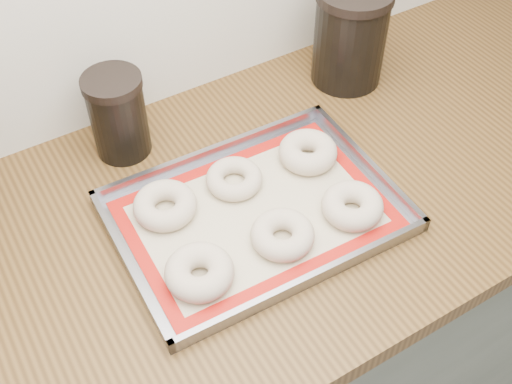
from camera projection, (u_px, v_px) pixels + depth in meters
cabinet at (249, 342)px, 1.44m from camera, size 3.00×0.65×0.86m
countertop at (247, 210)px, 1.11m from camera, size 3.06×0.68×0.04m
baking_tray at (256, 214)px, 1.06m from camera, size 0.47×0.34×0.03m
baking_mat at (256, 214)px, 1.07m from camera, size 0.43×0.30×0.00m
bagel_front_left at (199, 272)px, 0.96m from camera, size 0.13×0.13×0.04m
bagel_front_mid at (283, 235)px, 1.01m from camera, size 0.13×0.13×0.04m
bagel_front_right at (352, 206)px, 1.05m from camera, size 0.12×0.12×0.04m
bagel_back_left at (165, 205)px, 1.06m from camera, size 0.14×0.14×0.04m
bagel_back_mid at (234, 179)px, 1.10m from camera, size 0.10×0.10×0.03m
bagel_back_right at (308, 152)px, 1.14m from camera, size 0.11×0.11×0.04m
canister_mid at (118, 115)px, 1.12m from camera, size 0.10×0.10×0.16m
canister_right at (350, 35)px, 1.25m from camera, size 0.15×0.15×0.20m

